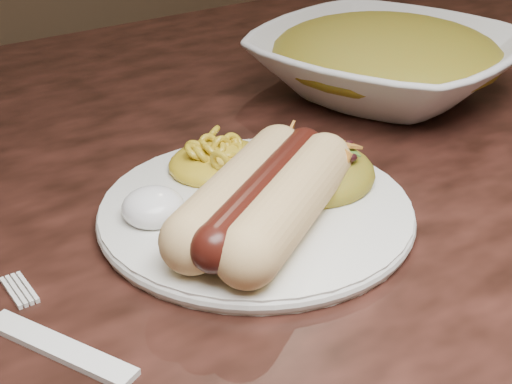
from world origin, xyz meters
TOP-DOWN VIEW (x-y plane):
  - table at (0.00, 0.00)m, footprint 1.60×0.90m
  - plate at (0.06, -0.06)m, footprint 0.29×0.29m
  - hotdog at (0.05, -0.09)m, footprint 0.14×0.14m
  - mac_and_cheese at (0.07, -0.00)m, footprint 0.09×0.08m
  - sour_cream at (-0.00, -0.04)m, footprint 0.05×0.05m
  - taco_salad at (0.12, -0.06)m, footprint 0.10×0.09m
  - fork at (-0.11, -0.12)m, footprint 0.07×0.13m
  - serving_bowl at (0.31, 0.06)m, footprint 0.32×0.32m
  - bowl_filling at (0.31, 0.06)m, footprint 0.29×0.29m

SIDE VIEW (x-z plane):
  - table at x=0.00m, z-range 0.28..1.03m
  - fork at x=-0.11m, z-range 0.75..0.75m
  - plate at x=0.06m, z-range 0.75..0.76m
  - sour_cream at x=0.00m, z-range 0.76..0.79m
  - mac_and_cheese at x=0.07m, z-range 0.76..0.79m
  - taco_salad at x=0.12m, z-range 0.76..0.80m
  - serving_bowl at x=0.31m, z-range 0.75..0.81m
  - hotdog at x=0.05m, z-range 0.76..0.80m
  - bowl_filling at x=0.31m, z-range 0.77..0.83m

